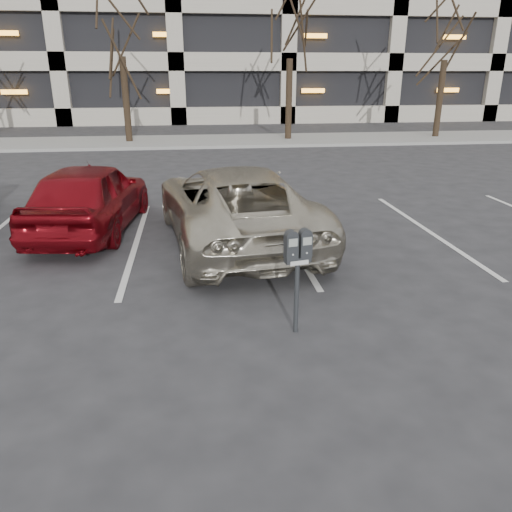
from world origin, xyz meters
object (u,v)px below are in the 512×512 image
at_px(tree_c, 291,4).
at_px(suv_silver, 235,205).
at_px(tree_d, 451,8).
at_px(car_red, 90,197).
at_px(parking_meter, 298,256).

distance_m(tree_c, suv_silver, 15.19).
distance_m(tree_c, tree_d, 7.00).
bearing_deg(car_red, tree_d, -128.86).
height_order(tree_c, tree_d, tree_c).
xyz_separation_m(tree_c, tree_d, (7.00, 0.00, -0.05)).
distance_m(tree_c, parking_meter, 18.25).
height_order(tree_d, suv_silver, tree_d).
bearing_deg(car_red, suv_silver, 165.79).
xyz_separation_m(parking_meter, car_red, (-3.13, 4.50, -0.28)).
bearing_deg(suv_silver, tree_c, -111.90).
bearing_deg(tree_d, tree_c, 180.00).
bearing_deg(tree_c, parking_meter, -100.38).
relative_size(tree_d, car_red, 1.91).
bearing_deg(suv_silver, car_red, -28.70).
relative_size(tree_c, tree_d, 1.01).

